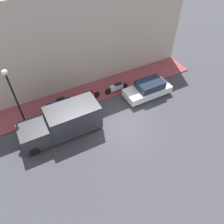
# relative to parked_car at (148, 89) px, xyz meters

# --- Properties ---
(ground_plane) EXTENTS (60.00, 60.00, 0.00)m
(ground_plane) POSITION_rel_parked_car_xyz_m (-2.03, 3.36, -0.64)
(ground_plane) COLOR #38383D
(sidewalk) EXTENTS (2.55, 17.59, 0.10)m
(sidewalk) POSITION_rel_parked_car_xyz_m (2.40, 3.36, -0.59)
(sidewalk) COLOR brown
(sidewalk) RESTS_ON ground_plane
(building_facade) EXTENTS (0.30, 17.59, 7.62)m
(building_facade) POSITION_rel_parked_car_xyz_m (3.83, 3.36, 3.17)
(building_facade) COLOR #B2A899
(building_facade) RESTS_ON ground_plane
(parked_car) EXTENTS (1.67, 3.86, 1.34)m
(parked_car) POSITION_rel_parked_car_xyz_m (0.00, 0.00, 0.00)
(parked_car) COLOR silver
(parked_car) RESTS_ON ground_plane
(delivery_van) EXTENTS (1.95, 5.39, 2.06)m
(delivery_van) POSITION_rel_parked_car_xyz_m (-0.62, 7.46, 0.40)
(delivery_van) COLOR #2D2D33
(delivery_van) RESTS_ON ground_plane
(motorcycle_red) EXTENTS (0.30, 2.10, 0.82)m
(motorcycle_red) POSITION_rel_parked_car_xyz_m (1.59, 4.68, -0.09)
(motorcycle_red) COLOR #B21E1E
(motorcycle_red) RESTS_ON sidewalk
(motorcycle_blue) EXTENTS (0.30, 2.07, 0.72)m
(motorcycle_blue) POSITION_rel_parked_car_xyz_m (2.02, 6.88, -0.13)
(motorcycle_blue) COLOR navy
(motorcycle_blue) RESTS_ON sidewalk
(scooter_silver) EXTENTS (0.30, 2.11, 0.78)m
(scooter_silver) POSITION_rel_parked_car_xyz_m (1.51, 2.09, -0.11)
(scooter_silver) COLOR #B7B7BF
(scooter_silver) RESTS_ON sidewalk
(streetlamp) EXTENTS (0.37, 0.37, 4.59)m
(streetlamp) POSITION_rel_parked_car_xyz_m (1.50, 9.67, 2.62)
(streetlamp) COLOR black
(streetlamp) RESTS_ON sidewalk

